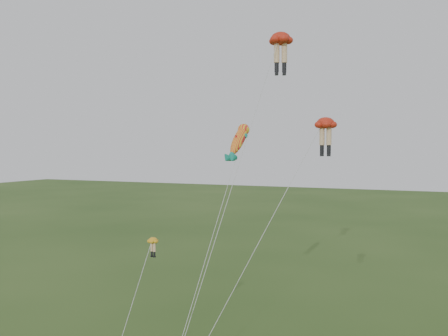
% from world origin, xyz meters
% --- Properties ---
extents(legs_kite_red_high, '(4.58, 11.58, 22.00)m').
position_xyz_m(legs_kite_red_high, '(2.96, 9.43, 21.13)').
color(legs_kite_red_high, red).
rests_on(legs_kite_red_high, ground).
extents(legs_kite_red_mid, '(7.44, 7.42, 15.75)m').
position_xyz_m(legs_kite_red_mid, '(7.13, 4.08, 14.92)').
color(legs_kite_red_mid, red).
rests_on(legs_kite_red_mid, ground).
extents(legs_kite_yellow, '(1.51, 7.61, 8.23)m').
position_xyz_m(legs_kite_yellow, '(-3.75, 3.28, 7.26)').
color(legs_kite_yellow, gold).
rests_on(legs_kite_yellow, ground).
extents(fish_kite, '(1.31, 13.68, 16.04)m').
position_xyz_m(fish_kite, '(0.05, 9.17, 14.56)').
color(fish_kite, yellow).
rests_on(fish_kite, ground).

